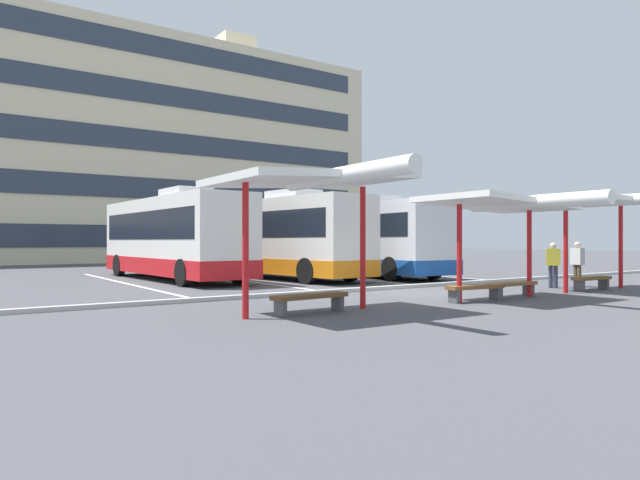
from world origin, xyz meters
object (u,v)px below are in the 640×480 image
(coach_bus_0, at_px, (173,238))
(waiting_shelter_0, at_px, (315,182))
(coach_bus_2, at_px, (357,239))
(waiting_shelter_1, at_px, (504,205))
(bench_2, at_px, (513,286))
(coach_bus_1, at_px, (275,238))
(waiting_passenger_1, at_px, (553,262))
(bench_1, at_px, (475,289))
(waiting_passenger_0, at_px, (577,261))
(bench_0, at_px, (310,299))
(waiting_shelter_2, at_px, (602,203))
(bench_3, at_px, (592,280))

(coach_bus_0, bearing_deg, waiting_shelter_0, -95.72)
(waiting_shelter_0, bearing_deg, coach_bus_2, 47.98)
(coach_bus_2, height_order, waiting_shelter_1, coach_bus_2)
(coach_bus_0, bearing_deg, bench_2, -66.54)
(waiting_shelter_0, bearing_deg, bench_2, -1.36)
(coach_bus_1, xyz_separation_m, waiting_passenger_1, (5.40, -10.00, -0.88))
(bench_1, height_order, waiting_passenger_0, waiting_passenger_0)
(coach_bus_2, height_order, waiting_passenger_0, coach_bus_2)
(bench_0, distance_m, waiting_shelter_1, 6.40)
(bench_0, height_order, waiting_passenger_0, waiting_passenger_0)
(coach_bus_2, xyz_separation_m, waiting_shelter_2, (1.37, -11.24, 1.16))
(waiting_shelter_1, bearing_deg, waiting_passenger_0, 12.98)
(coach_bus_2, relative_size, bench_3, 6.74)
(coach_bus_0, relative_size, waiting_shelter_0, 2.18)
(bench_0, relative_size, bench_1, 1.09)
(bench_2, bearing_deg, waiting_passenger_0, 11.11)
(waiting_shelter_0, distance_m, waiting_shelter_2, 11.04)
(coach_bus_1, bearing_deg, waiting_passenger_1, -61.64)
(coach_bus_2, bearing_deg, coach_bus_1, 175.41)
(bench_1, relative_size, bench_3, 1.05)
(waiting_shelter_1, distance_m, bench_1, 2.48)
(waiting_shelter_1, distance_m, waiting_passenger_0, 6.31)
(waiting_shelter_0, distance_m, bench_0, 2.63)
(coach_bus_2, distance_m, waiting_shelter_0, 14.48)
(coach_bus_1, xyz_separation_m, bench_0, (-5.34, -10.87, -1.44))
(coach_bus_0, height_order, waiting_shelter_2, coach_bus_0)
(waiting_passenger_0, bearing_deg, bench_2, -168.89)
(coach_bus_1, height_order, waiting_shelter_1, coach_bus_1)
(coach_bus_0, bearing_deg, bench_3, -52.72)
(coach_bus_2, distance_m, waiting_passenger_1, 9.75)
(coach_bus_2, xyz_separation_m, waiting_passenger_0, (2.19, -9.90, -0.81))
(waiting_shelter_1, distance_m, bench_3, 5.60)
(coach_bus_1, relative_size, waiting_shelter_1, 2.32)
(bench_3, bearing_deg, bench_0, 178.12)
(coach_bus_0, height_order, coach_bus_2, coach_bus_0)
(waiting_shelter_2, height_order, waiting_passenger_1, waiting_shelter_2)
(coach_bus_1, relative_size, coach_bus_2, 0.92)
(waiting_passenger_1, bearing_deg, waiting_shelter_0, -174.35)
(waiting_passenger_1, bearing_deg, bench_1, -166.79)
(bench_3, height_order, waiting_passenger_1, waiting_passenger_1)
(bench_0, bearing_deg, coach_bus_2, 47.45)
(coach_bus_1, distance_m, waiting_passenger_0, 12.16)
(bench_0, bearing_deg, coach_bus_1, 63.82)
(bench_2, height_order, bench_3, same)
(waiting_shelter_0, height_order, bench_2, waiting_shelter_0)
(waiting_passenger_1, bearing_deg, bench_2, -162.63)
(coach_bus_1, xyz_separation_m, waiting_shelter_0, (-5.34, -11.06, 1.18))
(waiting_shelter_2, xyz_separation_m, waiting_passenger_1, (-0.28, 1.59, -2.00))
(bench_1, distance_m, waiting_passenger_0, 6.93)
(coach_bus_2, relative_size, waiting_passenger_0, 7.20)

